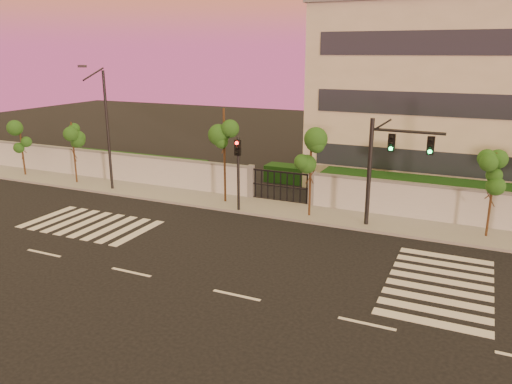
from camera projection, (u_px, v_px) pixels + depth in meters
ground at (237, 295)px, 19.12m from camera, size 120.00×120.00×0.00m
sidewalk at (320, 215)px, 28.29m from camera, size 60.00×3.00×0.15m
perimeter_wall at (330, 192)px, 29.29m from camera, size 60.00×0.36×2.20m
hedge_row at (358, 187)px, 31.33m from camera, size 41.00×4.25×1.80m
institutional_building at (505, 96)px, 33.10m from camera, size 24.40×12.40×12.25m
road_markings at (243, 254)px, 23.04m from camera, size 57.00×7.62×0.02m
street_tree_a at (21, 137)px, 36.53m from camera, size 1.50×1.20×4.00m
street_tree_b at (73, 139)px, 34.27m from camera, size 1.39×1.11×4.38m
street_tree_c at (225, 134)px, 29.54m from camera, size 1.62×1.29×5.83m
street_tree_d at (312, 153)px, 27.07m from camera, size 1.56×1.24×5.03m
street_tree_e at (494, 176)px, 24.07m from camera, size 1.45×1.16×4.37m
traffic_signal_main at (384, 161)px, 25.34m from camera, size 3.66×0.40×5.78m
traffic_signal_secondary at (238, 165)px, 28.24m from camera, size 0.34×0.34×4.41m
streetlight_west at (105, 125)px, 32.19m from camera, size 0.49×1.98×8.24m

